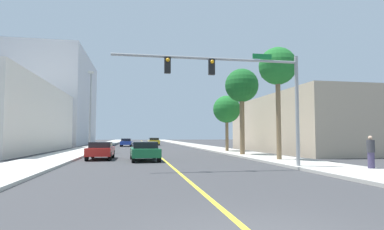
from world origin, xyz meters
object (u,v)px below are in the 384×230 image
at_px(street_lamp, 90,107).
at_px(palm_far, 227,110).
at_px(palm_near, 278,68).
at_px(car_yellow, 154,141).
at_px(traffic_signal_mast, 242,82).
at_px(palm_mid, 242,87).
at_px(car_blue, 126,142).
at_px(pedestrian, 371,152).
at_px(car_green, 145,151).
at_px(car_red, 101,150).

height_order(street_lamp, palm_far, street_lamp).
distance_m(palm_near, car_yellow, 39.44).
distance_m(traffic_signal_mast, palm_mid, 11.50).
relative_size(car_blue, pedestrian, 2.68).
relative_size(palm_mid, car_blue, 1.74).
relative_size(palm_mid, car_green, 1.73).
bearing_deg(car_red, car_green, 150.00).
height_order(palm_mid, pedestrian, palm_mid).
bearing_deg(pedestrian, palm_far, 154.94).
height_order(traffic_signal_mast, palm_mid, palm_mid).
xyz_separation_m(street_lamp, car_yellow, (8.13, 24.80, -4.07)).
height_order(palm_mid, car_red, palm_mid).
bearing_deg(traffic_signal_mast, street_lamp, 119.57).
relative_size(street_lamp, car_green, 1.91).
height_order(traffic_signal_mast, palm_near, palm_near).
height_order(palm_far, pedestrian, palm_far).
bearing_deg(palm_near, palm_mid, 94.77).
bearing_deg(car_yellow, street_lamp, -110.07).
distance_m(street_lamp, car_green, 13.22).
relative_size(traffic_signal_mast, palm_far, 1.68).
relative_size(car_yellow, car_blue, 0.91).
bearing_deg(street_lamp, pedestrian, -50.75).
height_order(palm_near, palm_far, palm_near).
height_order(palm_near, pedestrian, palm_near).
relative_size(car_red, pedestrian, 2.54).
xyz_separation_m(car_blue, car_green, (2.14, -30.37, 0.00)).
xyz_separation_m(street_lamp, pedestrian, (16.46, -20.15, -3.85)).
bearing_deg(car_blue, car_green, -83.62).
bearing_deg(traffic_signal_mast, car_green, 125.81).
bearing_deg(palm_near, palm_far, 90.38).
xyz_separation_m(car_yellow, pedestrian, (8.34, -44.95, 0.22)).
distance_m(street_lamp, palm_near, 20.09).
relative_size(car_green, pedestrian, 2.70).
distance_m(traffic_signal_mast, palm_far, 17.44).
height_order(car_red, car_yellow, car_yellow).
bearing_deg(car_blue, palm_near, -68.43).
relative_size(palm_mid, palm_far, 1.27).
distance_m(traffic_signal_mast, car_yellow, 43.29).
relative_size(palm_far, pedestrian, 3.68).
bearing_deg(car_blue, palm_far, -58.57).
relative_size(palm_far, car_green, 1.36).
relative_size(palm_near, car_green, 1.79).
bearing_deg(street_lamp, traffic_signal_mast, -60.43).
relative_size(car_red, car_yellow, 1.05).
height_order(car_green, pedestrian, pedestrian).
xyz_separation_m(car_yellow, car_blue, (-4.88, -5.79, -0.04)).
bearing_deg(car_green, car_red, 147.14).
height_order(traffic_signal_mast, palm_far, traffic_signal_mast).
bearing_deg(palm_mid, car_red, -170.69).
bearing_deg(pedestrian, car_yellow, 159.65).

